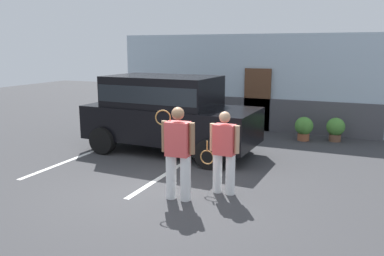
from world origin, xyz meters
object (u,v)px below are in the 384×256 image
parked_suv (167,110)px  potted_plant_secondary (336,128)px  tennis_player_man (178,152)px  potted_plant_by_porch (304,127)px  tennis_player_woman (224,152)px

parked_suv → potted_plant_secondary: 5.19m
tennis_player_man → potted_plant_by_porch: 6.02m
potted_plant_secondary → tennis_player_woman: bearing=-107.2°
tennis_player_woman → potted_plant_secondary: bearing=-104.7°
tennis_player_man → potted_plant_by_porch: bearing=-107.4°
tennis_player_woman → potted_plant_secondary: size_ratio=2.25×
potted_plant_by_porch → potted_plant_secondary: potted_plant_by_porch is taller
parked_suv → tennis_player_man: (1.75, -3.00, -0.23)m
potted_plant_secondary → potted_plant_by_porch: bearing=-163.0°
parked_suv → tennis_player_man: parked_suv is taller
tennis_player_man → potted_plant_secondary: (2.36, 6.09, -0.51)m
potted_plant_secondary → parked_suv: bearing=-143.0°
parked_suv → tennis_player_woman: size_ratio=2.89×
tennis_player_man → potted_plant_secondary: tennis_player_man is taller
potted_plant_by_porch → potted_plant_secondary: (0.89, 0.27, -0.00)m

